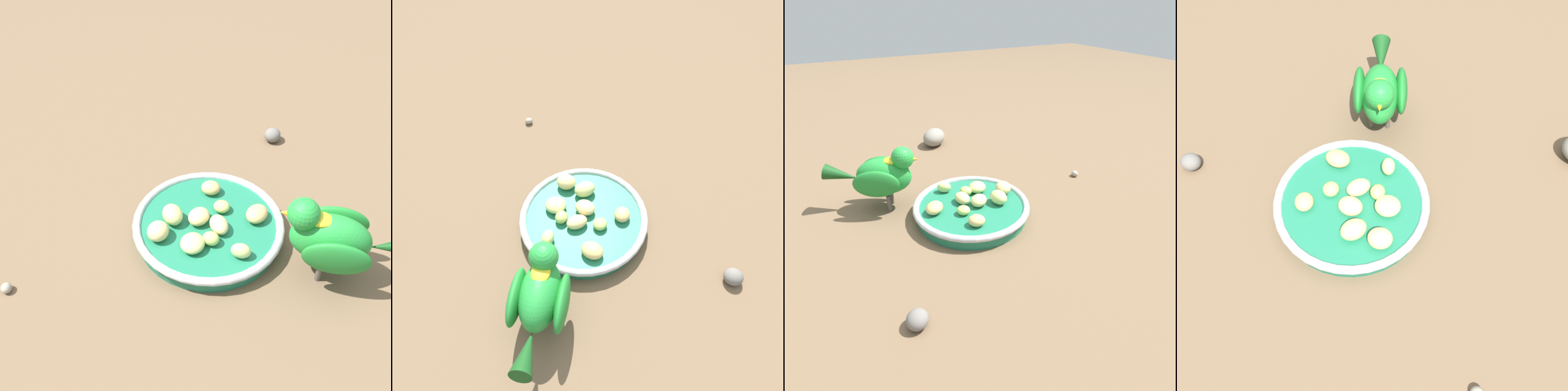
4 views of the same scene
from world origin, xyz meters
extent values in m
plane|color=brown|center=(0.00, 0.00, 0.00)|extent=(4.00, 4.00, 0.00)
cylinder|color=#1E7251|center=(0.01, 0.00, 0.01)|extent=(0.22, 0.22, 0.02)
torus|color=#B7BABF|center=(0.01, 0.00, 0.02)|extent=(0.23, 0.23, 0.01)
ellipsoid|color=tan|center=(-0.07, 0.01, 0.04)|extent=(0.05, 0.05, 0.02)
ellipsoid|color=#B2CC66|center=(0.01, 0.04, 0.03)|extent=(0.03, 0.03, 0.02)
ellipsoid|color=#C6D17A|center=(0.04, 0.04, 0.04)|extent=(0.05, 0.05, 0.02)
ellipsoid|color=#E5C67F|center=(0.02, -0.01, 0.04)|extent=(0.05, 0.05, 0.02)
ellipsoid|color=#C6D17A|center=(0.06, -0.02, 0.04)|extent=(0.03, 0.04, 0.03)
ellipsoid|color=tan|center=(-0.02, -0.06, 0.03)|extent=(0.04, 0.04, 0.02)
ellipsoid|color=#B2CC66|center=(-0.02, -0.02, 0.03)|extent=(0.03, 0.03, 0.02)
ellipsoid|color=#E5C67F|center=(0.08, 0.01, 0.04)|extent=(0.04, 0.05, 0.03)
ellipsoid|color=#C6D17A|center=(-0.02, 0.07, 0.04)|extent=(0.03, 0.03, 0.02)
ellipsoid|color=#E5C67F|center=(-0.01, 0.02, 0.04)|extent=(0.03, 0.04, 0.02)
cylinder|color=#59544C|center=(-0.12, 0.12, 0.02)|extent=(0.01, 0.01, 0.03)
cylinder|color=#59544C|center=(-0.13, 0.09, 0.02)|extent=(0.01, 0.01, 0.03)
ellipsoid|color=green|center=(-0.13, 0.11, 0.07)|extent=(0.12, 0.10, 0.07)
ellipsoid|color=#1E7F2D|center=(-0.12, 0.14, 0.07)|extent=(0.09, 0.06, 0.05)
ellipsoid|color=#1E7F2D|center=(-0.15, 0.08, 0.07)|extent=(0.09, 0.06, 0.05)
sphere|color=green|center=(-0.10, 0.09, 0.11)|extent=(0.06, 0.06, 0.04)
cone|color=orange|center=(-0.08, 0.08, 0.11)|extent=(0.02, 0.02, 0.02)
ellipsoid|color=yellow|center=(-0.11, 0.10, 0.11)|extent=(0.04, 0.04, 0.01)
ellipsoid|color=slate|center=(-0.17, -0.20, 0.01)|extent=(0.04, 0.04, 0.03)
ellipsoid|color=gray|center=(0.30, 0.03, 0.01)|extent=(0.01, 0.02, 0.01)
camera|label=1|loc=(0.14, 0.48, 0.55)|focal=44.34mm
camera|label=2|loc=(-0.37, 0.12, 0.61)|focal=36.54mm
camera|label=3|loc=(-0.24, -0.50, 0.38)|focal=30.87mm
camera|label=4|loc=(0.33, -0.12, 0.58)|focal=41.10mm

